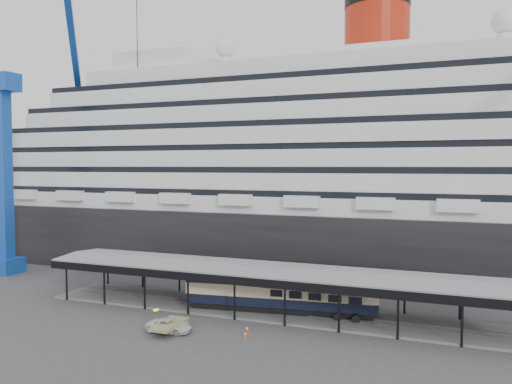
% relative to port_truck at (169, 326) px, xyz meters
% --- Properties ---
extents(ground, '(200.00, 200.00, 0.00)m').
position_rel_port_truck_xyz_m(ground, '(7.53, 5.17, -0.65)').
color(ground, '#3D3D3F').
rests_on(ground, ground).
extents(cruise_ship, '(130.00, 30.00, 43.90)m').
position_rel_port_truck_xyz_m(cruise_ship, '(7.58, 37.17, 17.70)').
color(cruise_ship, black).
rests_on(cruise_ship, ground).
extents(platform_canopy, '(56.00, 9.18, 5.30)m').
position_rel_port_truck_xyz_m(platform_canopy, '(7.53, 10.17, 1.71)').
color(platform_canopy, slate).
rests_on(platform_canopy, ground).
extents(crane_blue, '(22.63, 19.19, 47.60)m').
position_rel_port_truck_xyz_m(crane_blue, '(-37.58, 15.79, 19.31)').
color(crane_blue, '#174CB3').
rests_on(crane_blue, ground).
extents(port_truck, '(4.78, 2.36, 1.30)m').
position_rel_port_truck_xyz_m(port_truck, '(0.00, 0.00, 0.00)').
color(port_truck, silver).
rests_on(port_truck, ground).
extents(pullman_carriage, '(22.18, 5.58, 21.60)m').
position_rel_port_truck_xyz_m(pullman_carriage, '(8.59, 10.17, 1.97)').
color(pullman_carriage, black).
rests_on(pullman_carriage, ground).
extents(traffic_cone_left, '(0.50, 0.50, 0.79)m').
position_rel_port_truck_xyz_m(traffic_cone_left, '(0.88, 2.17, -0.26)').
color(traffic_cone_left, red).
rests_on(traffic_cone_left, ground).
extents(traffic_cone_mid, '(0.38, 0.38, 0.67)m').
position_rel_port_truck_xyz_m(traffic_cone_mid, '(7.92, 1.14, -0.32)').
color(traffic_cone_mid, '#E7450C').
rests_on(traffic_cone_mid, ground).
extents(traffic_cone_right, '(0.49, 0.49, 0.77)m').
position_rel_port_truck_xyz_m(traffic_cone_right, '(7.53, 2.60, -0.27)').
color(traffic_cone_right, red).
rests_on(traffic_cone_right, ground).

